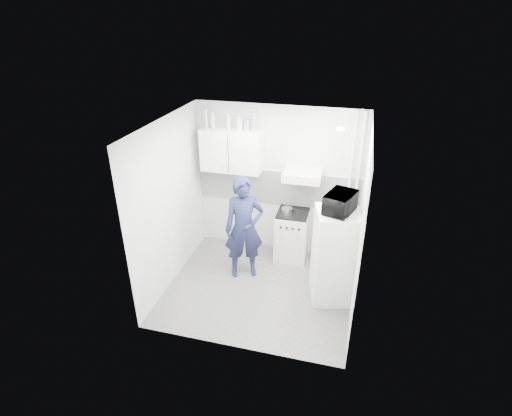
# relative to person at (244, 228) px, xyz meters

# --- Properties ---
(floor) EXTENTS (2.80, 2.80, 0.00)m
(floor) POSITION_rel_person_xyz_m (0.33, -0.33, -0.85)
(floor) COLOR #5F5F5F
(floor) RESTS_ON ground
(ceiling) EXTENTS (2.80, 2.80, 0.00)m
(ceiling) POSITION_rel_person_xyz_m (0.33, -0.33, 1.75)
(ceiling) COLOR white
(ceiling) RESTS_ON wall_back
(wall_back) EXTENTS (2.80, 0.00, 2.80)m
(wall_back) POSITION_rel_person_xyz_m (0.33, 0.92, 0.45)
(wall_back) COLOR silver
(wall_back) RESTS_ON floor
(wall_left) EXTENTS (0.00, 2.60, 2.60)m
(wall_left) POSITION_rel_person_xyz_m (-1.07, -0.33, 0.45)
(wall_left) COLOR silver
(wall_left) RESTS_ON floor
(wall_right) EXTENTS (0.00, 2.60, 2.60)m
(wall_right) POSITION_rel_person_xyz_m (1.73, -0.33, 0.45)
(wall_right) COLOR silver
(wall_right) RESTS_ON floor
(person) EXTENTS (0.73, 0.62, 1.71)m
(person) POSITION_rel_person_xyz_m (0.00, 0.00, 0.00)
(person) COLOR #181C3A
(person) RESTS_ON floor
(stove) EXTENTS (0.54, 0.54, 0.86)m
(stove) POSITION_rel_person_xyz_m (0.66, 0.67, -0.42)
(stove) COLOR silver
(stove) RESTS_ON floor
(fridge) EXTENTS (0.73, 0.73, 1.45)m
(fridge) POSITION_rel_person_xyz_m (1.43, -0.23, -0.13)
(fridge) COLOR white
(fridge) RESTS_ON floor
(stove_top) EXTENTS (0.51, 0.51, 0.03)m
(stove_top) POSITION_rel_person_xyz_m (0.66, 0.67, 0.02)
(stove_top) COLOR black
(stove_top) RESTS_ON stove
(saucepan) EXTENTS (0.18, 0.18, 0.10)m
(saucepan) POSITION_rel_person_xyz_m (0.57, 0.60, 0.09)
(saucepan) COLOR silver
(saucepan) RESTS_ON stove_top
(microwave) EXTENTS (0.58, 0.47, 0.28)m
(microwave) POSITION_rel_person_xyz_m (1.43, -0.23, 0.73)
(microwave) COLOR black
(microwave) RESTS_ON fridge
(bottle_a) EXTENTS (0.07, 0.07, 0.30)m
(bottle_a) POSITION_rel_person_xyz_m (-0.83, 0.74, 1.50)
(bottle_a) COLOR silver
(bottle_a) RESTS_ON upper_cabinet
(bottle_b) EXTENTS (0.07, 0.07, 0.27)m
(bottle_b) POSITION_rel_person_xyz_m (-0.72, 0.74, 1.48)
(bottle_b) COLOR #B2B7BC
(bottle_b) RESTS_ON upper_cabinet
(bottle_d) EXTENTS (0.06, 0.06, 0.27)m
(bottle_d) POSITION_rel_person_xyz_m (-0.45, 0.74, 1.48)
(bottle_d) COLOR #B2B7BC
(bottle_d) RESTS_ON upper_cabinet
(canister_a) EXTENTS (0.09, 0.09, 0.22)m
(canister_a) POSITION_rel_person_xyz_m (-0.27, 0.74, 1.46)
(canister_a) COLOR #B2B7BC
(canister_a) RESTS_ON upper_cabinet
(canister_b) EXTENTS (0.09, 0.09, 0.18)m
(canister_b) POSITION_rel_person_xyz_m (-0.15, 0.74, 1.44)
(canister_b) COLOR silver
(canister_b) RESTS_ON upper_cabinet
(bottle_e) EXTENTS (0.08, 0.08, 0.30)m
(bottle_e) POSITION_rel_person_xyz_m (-0.04, 0.74, 1.50)
(bottle_e) COLOR silver
(bottle_e) RESTS_ON upper_cabinet
(upper_cabinet) EXTENTS (1.00, 0.35, 0.70)m
(upper_cabinet) POSITION_rel_person_xyz_m (-0.42, 0.74, 1.00)
(upper_cabinet) COLOR white
(upper_cabinet) RESTS_ON wall_back
(range_hood) EXTENTS (0.60, 0.50, 0.14)m
(range_hood) POSITION_rel_person_xyz_m (0.78, 0.67, 0.72)
(range_hood) COLOR silver
(range_hood) RESTS_ON wall_back
(backsplash) EXTENTS (2.74, 0.03, 0.60)m
(backsplash) POSITION_rel_person_xyz_m (0.33, 0.90, 0.35)
(backsplash) COLOR white
(backsplash) RESTS_ON wall_back
(pipe_a) EXTENTS (0.05, 0.05, 2.60)m
(pipe_a) POSITION_rel_person_xyz_m (1.63, 0.84, 0.45)
(pipe_a) COLOR silver
(pipe_a) RESTS_ON floor
(pipe_b) EXTENTS (0.04, 0.04, 2.60)m
(pipe_b) POSITION_rel_person_xyz_m (1.51, 0.84, 0.45)
(pipe_b) COLOR silver
(pipe_b) RESTS_ON floor
(ceiling_spot_fixture) EXTENTS (0.10, 0.10, 0.02)m
(ceiling_spot_fixture) POSITION_rel_person_xyz_m (1.33, -0.13, 1.72)
(ceiling_spot_fixture) COLOR white
(ceiling_spot_fixture) RESTS_ON ceiling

